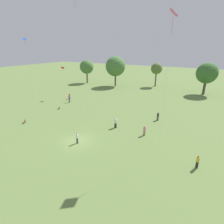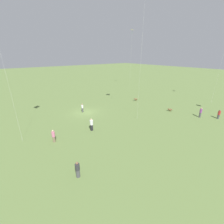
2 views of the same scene
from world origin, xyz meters
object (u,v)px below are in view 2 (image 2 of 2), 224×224
person_5 (54,136)px  kite_5 (132,35)px  dog_0 (170,109)px  dog_1 (136,99)px  person_4 (78,170)px  person_2 (201,113)px  person_6 (82,108)px  person_1 (219,114)px  person_0 (92,125)px

person_5 → kite_5: (-31.60, -18.80, 15.27)m
dog_0 → dog_1: size_ratio=1.03×
dog_0 → dog_1: 9.15m
person_4 → person_2: bearing=-77.2°
person_6 → dog_1: 13.79m
person_5 → dog_0: person_5 is taller
dog_0 → person_1: bearing=-104.0°
person_6 → kite_5: size_ratio=0.10×
person_0 → dog_0: bearing=163.9°
person_0 → dog_0: person_0 is taller
person_4 → dog_1: person_4 is taller
person_4 → dog_1: bearing=-43.8°
person_6 → dog_1: (-13.75, 1.00, -0.45)m
person_1 → person_5: size_ratio=0.96×
person_0 → dog_1: (-16.14, -6.61, -0.51)m
person_5 → dog_0: size_ratio=2.16×
person_6 → dog_1: bearing=-179.1°
person_0 → person_4: size_ratio=1.13×
person_1 → person_2: person_2 is taller
person_1 → person_4: (25.51, -2.71, -0.00)m
person_2 → person_6: bearing=90.2°
person_1 → person_6: person_6 is taller
person_5 → dog_0: bearing=6.9°
person_5 → dog_1: (-21.63, -6.39, -0.43)m
person_1 → person_4: 25.65m
person_5 → person_6: size_ratio=1.00×
person_1 → person_6: (17.48, -17.45, 0.05)m
person_5 → person_6: person_6 is taller
person_4 → person_6: (-8.03, -14.74, 0.05)m
person_4 → dog_0: bearing=-64.3°
person_1 → person_6: bearing=15.9°
person_6 → kite_5: 30.42m
person_0 → person_5: person_0 is taller
person_0 → person_1: size_ratio=1.14×
person_6 → person_5: bearing=48.2°
person_1 → kite_5: (-6.24, -28.86, 15.30)m
person_5 → person_1: bearing=-7.6°
person_6 → person_4: bearing=66.4°
person_5 → kite_5: kite_5 is taller
person_0 → kite_5: size_ratio=0.11×
dog_0 → person_6: bearing=104.8°
dog_1 → person_0: bearing=153.6°
dog_1 → kite_5: bearing=2.6°
person_6 → dog_0: size_ratio=2.16×
person_5 → kite_5: size_ratio=0.10×
person_2 → dog_0: person_2 is taller
person_2 → person_4: 23.55m
person_6 → dog_0: 17.32m
person_0 → person_2: size_ratio=1.03×
kite_5 → dog_1: 22.36m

